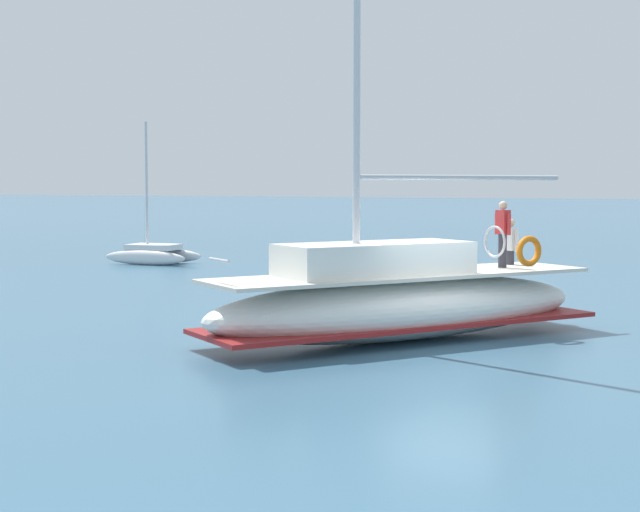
# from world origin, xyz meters

# --- Properties ---
(ground_plane) EXTENTS (400.00, 400.00, 0.00)m
(ground_plane) POSITION_xyz_m (0.00, 0.00, 0.00)
(ground_plane) COLOR #38607A
(main_sailboat) EXTENTS (9.22, 7.50, 13.40)m
(main_sailboat) POSITION_xyz_m (0.33, 1.09, 0.91)
(main_sailboat) COLOR white
(main_sailboat) RESTS_ON ground
(moored_sloop_far) EXTENTS (2.14, 3.98, 6.09)m
(moored_sloop_far) POSITION_xyz_m (15.12, 17.72, 0.49)
(moored_sloop_far) COLOR silver
(moored_sloop_far) RESTS_ON ground
(mooring_buoy) EXTENTS (0.60, 0.60, 0.90)m
(mooring_buoy) POSITION_xyz_m (7.66, 6.01, 0.18)
(mooring_buoy) COLOR yellow
(mooring_buoy) RESTS_ON ground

